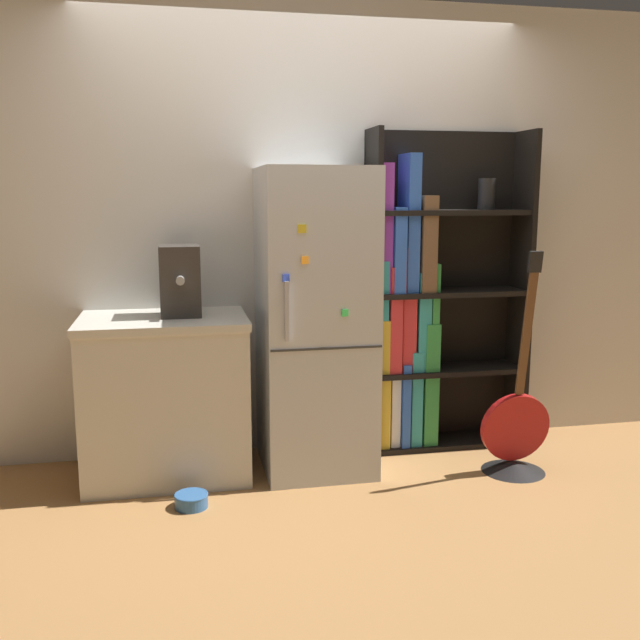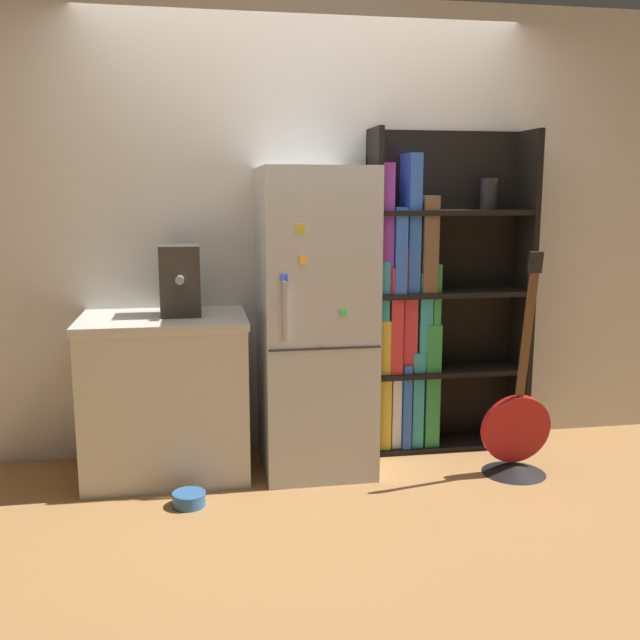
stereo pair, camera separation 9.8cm
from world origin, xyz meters
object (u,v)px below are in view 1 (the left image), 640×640
(espresso_machine, at_px, (180,281))
(bookshelf, at_px, (423,307))
(pet_bowl, at_px, (191,500))
(guitar, at_px, (515,441))
(refrigerator, at_px, (315,321))

(espresso_machine, bearing_deg, bookshelf, 5.91)
(espresso_machine, xyz_separation_m, pet_bowl, (0.02, -0.49, -1.02))
(guitar, bearing_deg, pet_bowl, -176.36)
(pet_bowl, bearing_deg, guitar, 3.64)
(espresso_machine, distance_m, pet_bowl, 1.13)
(guitar, bearing_deg, bookshelf, 124.40)
(bookshelf, xyz_separation_m, guitar, (0.36, -0.53, -0.68))
(bookshelf, distance_m, espresso_machine, 1.44)
(bookshelf, xyz_separation_m, pet_bowl, (-1.40, -0.64, -0.81))
(refrigerator, distance_m, bookshelf, 0.73)
(refrigerator, bearing_deg, guitar, -17.07)
(bookshelf, height_order, pet_bowl, bookshelf)
(bookshelf, height_order, espresso_machine, bookshelf)
(guitar, relative_size, pet_bowl, 7.38)
(bookshelf, relative_size, espresso_machine, 5.02)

